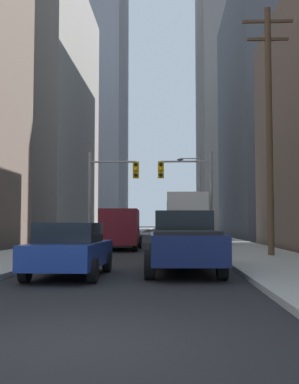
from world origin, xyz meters
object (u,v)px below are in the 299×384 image
Objects in this scene: traffic_signal_near_right at (188,183)px; sedan_blue at (70,249)px; sedan_black at (181,239)px; pickup_truck_navy at (184,242)px; sedan_grey at (127,234)px; traffic_signal_near_left at (111,183)px; city_bus at (185,217)px; cargo_van_maroon at (121,227)px.

sedan_blue is at bearing -103.55° from traffic_signal_near_right.
sedan_blue is at bearing -109.94° from sedan_black.
sedan_black is (3.31, 9.14, 0.00)m from sedan_blue.
sedan_grey is at bearing 100.68° from pickup_truck_navy.
sedan_blue is at bearing -157.11° from pickup_truck_navy.
pickup_truck_navy is 1.29× the size of sedan_grey.
sedan_black is at bearing -60.00° from traffic_signal_near_left.
traffic_signal_near_left reaches higher than sedan_black.
sedan_grey is (-4.08, -1.53, -1.16)m from city_bus.
sedan_blue is 9.72m from sedan_black.
cargo_van_maroon reaches higher than sedan_black.
cargo_van_maroon is 4.22m from traffic_signal_near_left.
city_bus is 4.50m from sedan_grey.
sedan_blue is (-3.90, -20.96, -1.16)m from city_bus.
pickup_truck_navy reaches higher than sedan_black.
sedan_grey is (-0.18, 19.43, 0.00)m from sedan_blue.
pickup_truck_navy reaches higher than sedan_grey.
city_bus is at bearing 88.05° from pickup_truck_navy.
pickup_truck_navy is 0.91× the size of traffic_signal_near_left.
city_bus is 2.72× the size of sedan_blue.
pickup_truck_navy is 1.04× the size of cargo_van_maroon.
sedan_blue is 1.00× the size of sedan_grey.
city_bus is at bearing 90.96° from traffic_signal_near_right.
city_bus is 1.92× the size of traffic_signal_near_right.
cargo_van_maroon is 5.41m from sedan_black.
sedan_grey is (-3.49, 10.29, 0.00)m from sedan_black.
city_bus is 4.94m from traffic_signal_near_right.
city_bus is at bearing 42.86° from traffic_signal_near_left.
cargo_van_maroon is at bearing -88.05° from sedan_grey.
sedan_black is at bearing -71.26° from sedan_grey.
sedan_black is 0.70× the size of traffic_signal_near_left.
sedan_grey is at bearing 75.77° from traffic_signal_near_left.
city_bus is 1.92× the size of traffic_signal_near_left.
pickup_truck_navy is at bearing -90.62° from sedan_black.
traffic_signal_near_right is at bearing -35.40° from sedan_grey.
city_bus is 6.90m from traffic_signal_near_left.
cargo_van_maroon is at bearing 104.90° from pickup_truck_navy.
traffic_signal_near_right is at bearing 84.88° from sedan_black.
city_bus is 2.74× the size of sedan_black.
cargo_van_maroon reaches higher than sedan_blue.
traffic_signal_near_right reaches higher than pickup_truck_navy.
cargo_van_maroon is 13.41m from sedan_blue.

